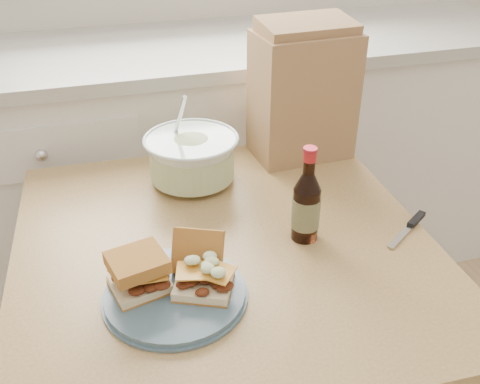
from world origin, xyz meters
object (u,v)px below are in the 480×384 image
object	(u,v)px
plate	(175,294)
paper_bag	(303,96)
coleslaw_bowl	(192,160)
beer_bottle	(306,205)
dining_table	(225,281)

from	to	relation	value
plate	paper_bag	xyz separation A→B (m)	(0.45, 0.49, 0.16)
plate	paper_bag	world-z (taller)	paper_bag
coleslaw_bowl	plate	bearing A→B (deg)	-106.84
beer_bottle	paper_bag	world-z (taller)	paper_bag
plate	coleslaw_bowl	xyz separation A→B (m)	(0.13, 0.42, 0.05)
paper_bag	plate	bearing A→B (deg)	-135.65
dining_table	plate	distance (m)	0.23
dining_table	coleslaw_bowl	xyz separation A→B (m)	(-0.01, 0.28, 0.17)
coleslaw_bowl	paper_bag	xyz separation A→B (m)	(0.32, 0.07, 0.11)
plate	coleslaw_bowl	bearing A→B (deg)	73.16
plate	dining_table	bearing A→B (deg)	46.18
paper_bag	dining_table	bearing A→B (deg)	-135.13
plate	coleslaw_bowl	world-z (taller)	coleslaw_bowl
plate	beer_bottle	world-z (taller)	beer_bottle
beer_bottle	paper_bag	bearing A→B (deg)	60.76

